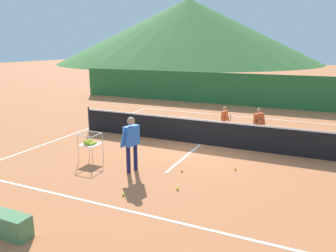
{
  "coord_description": "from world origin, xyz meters",
  "views": [
    {
      "loc": [
        3.8,
        -11.37,
        3.66
      ],
      "look_at": [
        -0.89,
        -1.04,
        0.86
      ],
      "focal_mm": 34.82,
      "sensor_mm": 36.0,
      "label": 1
    }
  ],
  "objects_px": {
    "tennis_ball_0": "(178,189)",
    "tennis_ball_2": "(182,171)",
    "student_0": "(225,118)",
    "ball_cart": "(90,143)",
    "instructor": "(131,139)",
    "student_1": "(259,121)",
    "tennis_ball_4": "(235,169)",
    "tennis_net": "(201,132)",
    "tennis_ball_1": "(123,194)",
    "tennis_ball_5": "(138,143)"
  },
  "relations": [
    {
      "from": "tennis_ball_4",
      "to": "tennis_ball_2",
      "type": "bearing_deg",
      "value": -150.89
    },
    {
      "from": "student_0",
      "to": "ball_cart",
      "type": "distance_m",
      "value": 5.88
    },
    {
      "from": "tennis_ball_4",
      "to": "student_1",
      "type": "bearing_deg",
      "value": 88.68
    },
    {
      "from": "tennis_ball_4",
      "to": "tennis_ball_1",
      "type": "bearing_deg",
      "value": -126.64
    },
    {
      "from": "tennis_ball_0",
      "to": "ball_cart",
      "type": "bearing_deg",
      "value": 165.16
    },
    {
      "from": "student_1",
      "to": "tennis_ball_1",
      "type": "relative_size",
      "value": 19.3
    },
    {
      "from": "student_1",
      "to": "tennis_ball_2",
      "type": "xyz_separation_m",
      "value": [
        -1.51,
        -4.27,
        -0.76
      ]
    },
    {
      "from": "tennis_ball_0",
      "to": "tennis_ball_2",
      "type": "bearing_deg",
      "value": 107.19
    },
    {
      "from": "tennis_ball_2",
      "to": "tennis_ball_5",
      "type": "height_order",
      "value": "same"
    },
    {
      "from": "ball_cart",
      "to": "tennis_ball_0",
      "type": "bearing_deg",
      "value": -14.84
    },
    {
      "from": "tennis_ball_2",
      "to": "student_1",
      "type": "bearing_deg",
      "value": 70.57
    },
    {
      "from": "instructor",
      "to": "student_0",
      "type": "bearing_deg",
      "value": 74.74
    },
    {
      "from": "ball_cart",
      "to": "tennis_ball_2",
      "type": "bearing_deg",
      "value": 5.56
    },
    {
      "from": "tennis_ball_2",
      "to": "tennis_ball_4",
      "type": "xyz_separation_m",
      "value": [
        1.43,
        0.8,
        0.0
      ]
    },
    {
      "from": "tennis_net",
      "to": "instructor",
      "type": "bearing_deg",
      "value": -105.7
    },
    {
      "from": "tennis_net",
      "to": "tennis_ball_2",
      "type": "distance_m",
      "value": 2.95
    },
    {
      "from": "student_1",
      "to": "ball_cart",
      "type": "relative_size",
      "value": 1.46
    },
    {
      "from": "student_0",
      "to": "tennis_ball_2",
      "type": "xyz_separation_m",
      "value": [
        -0.06,
        -4.66,
        -0.69
      ]
    },
    {
      "from": "tennis_net",
      "to": "tennis_ball_1",
      "type": "bearing_deg",
      "value": -93.79
    },
    {
      "from": "ball_cart",
      "to": "tennis_ball_5",
      "type": "distance_m",
      "value": 2.37
    },
    {
      "from": "student_0",
      "to": "student_1",
      "type": "height_order",
      "value": "student_1"
    },
    {
      "from": "student_0",
      "to": "tennis_ball_5",
      "type": "xyz_separation_m",
      "value": [
        -2.65,
        -2.72,
        -0.69
      ]
    },
    {
      "from": "tennis_net",
      "to": "tennis_ball_2",
      "type": "height_order",
      "value": "tennis_net"
    },
    {
      "from": "instructor",
      "to": "tennis_ball_4",
      "type": "relative_size",
      "value": 24.48
    },
    {
      "from": "tennis_ball_4",
      "to": "tennis_net",
      "type": "bearing_deg",
      "value": 131.1
    },
    {
      "from": "instructor",
      "to": "tennis_ball_1",
      "type": "distance_m",
      "value": 1.92
    },
    {
      "from": "tennis_net",
      "to": "tennis_ball_5",
      "type": "xyz_separation_m",
      "value": [
        -2.19,
        -0.95,
        -0.47
      ]
    },
    {
      "from": "tennis_net",
      "to": "ball_cart",
      "type": "bearing_deg",
      "value": -130.35
    },
    {
      "from": "tennis_ball_1",
      "to": "tennis_ball_5",
      "type": "xyz_separation_m",
      "value": [
        -1.86,
        4.04,
        0.0
      ]
    },
    {
      "from": "tennis_ball_2",
      "to": "student_0",
      "type": "bearing_deg",
      "value": 89.31
    },
    {
      "from": "student_0",
      "to": "tennis_ball_1",
      "type": "xyz_separation_m",
      "value": [
        -0.78,
        -6.76,
        -0.69
      ]
    },
    {
      "from": "tennis_net",
      "to": "student_1",
      "type": "height_order",
      "value": "student_1"
    },
    {
      "from": "student_1",
      "to": "tennis_ball_2",
      "type": "height_order",
      "value": "student_1"
    },
    {
      "from": "instructor",
      "to": "tennis_ball_2",
      "type": "bearing_deg",
      "value": 22.74
    },
    {
      "from": "student_0",
      "to": "ball_cart",
      "type": "xyz_separation_m",
      "value": [
        -3.16,
        -4.96,
        -0.13
      ]
    },
    {
      "from": "student_1",
      "to": "instructor",
      "type": "bearing_deg",
      "value": -120.71
    },
    {
      "from": "instructor",
      "to": "student_1",
      "type": "xyz_separation_m",
      "value": [
        2.88,
        4.85,
        -0.21
      ]
    },
    {
      "from": "student_1",
      "to": "tennis_ball_5",
      "type": "bearing_deg",
      "value": -150.35
    },
    {
      "from": "tennis_ball_0",
      "to": "tennis_ball_1",
      "type": "bearing_deg",
      "value": -141.63
    },
    {
      "from": "tennis_ball_4",
      "to": "tennis_ball_5",
      "type": "relative_size",
      "value": 1.0
    },
    {
      "from": "ball_cart",
      "to": "tennis_ball_5",
      "type": "relative_size",
      "value": 13.22
    },
    {
      "from": "instructor",
      "to": "tennis_ball_0",
      "type": "xyz_separation_m",
      "value": [
        1.75,
        -0.65,
        -0.97
      ]
    },
    {
      "from": "student_0",
      "to": "tennis_ball_4",
      "type": "distance_m",
      "value": 4.15
    },
    {
      "from": "tennis_ball_0",
      "to": "instructor",
      "type": "bearing_deg",
      "value": 159.58
    },
    {
      "from": "tennis_net",
      "to": "tennis_ball_5",
      "type": "bearing_deg",
      "value": -156.61
    },
    {
      "from": "tennis_ball_4",
      "to": "instructor",
      "type": "bearing_deg",
      "value": -153.92
    },
    {
      "from": "tennis_net",
      "to": "tennis_ball_2",
      "type": "relative_size",
      "value": 154.34
    },
    {
      "from": "tennis_net",
      "to": "instructor",
      "type": "height_order",
      "value": "instructor"
    },
    {
      "from": "instructor",
      "to": "ball_cart",
      "type": "bearing_deg",
      "value": 171.09
    },
    {
      "from": "tennis_ball_2",
      "to": "tennis_net",
      "type": "bearing_deg",
      "value": 97.85
    }
  ]
}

